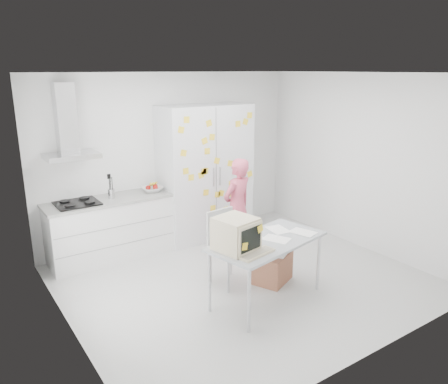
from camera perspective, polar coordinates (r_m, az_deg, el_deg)
floor at (r=6.03m, az=2.53°, el=-11.43°), size 4.50×4.00×0.02m
walls at (r=6.11m, az=-1.35°, el=2.59°), size 4.52×4.01×2.70m
ceiling at (r=5.36m, az=2.89°, el=15.29°), size 4.50×4.00×0.02m
counter_run at (r=6.71m, az=-14.58°, el=-4.53°), size 1.84×0.63×1.28m
range_hood at (r=6.37m, az=-19.79°, el=7.77°), size 0.70×0.48×1.01m
tall_cabinet at (r=7.19m, az=-2.44°, el=2.55°), size 1.50×0.68×2.20m
person at (r=6.53m, az=1.74°, el=-2.02°), size 0.62×0.48×1.50m
desk at (r=5.01m, az=3.21°, el=-6.07°), size 1.58×1.00×1.16m
chair at (r=5.75m, az=0.23°, el=-6.60°), size 0.49×0.49×0.98m
cardboard_box at (r=5.93m, az=6.30°, el=-9.69°), size 0.61×0.56×0.43m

